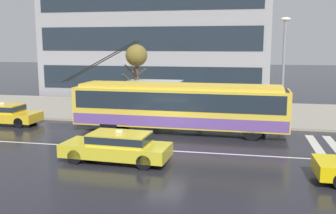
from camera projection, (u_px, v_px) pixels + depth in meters
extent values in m
plane|color=black|center=(160.00, 144.00, 19.45)|extent=(160.00, 160.00, 0.00)
cube|color=gray|center=(188.00, 111.00, 28.61)|extent=(80.00, 10.00, 0.14)
cube|color=beige|center=(316.00, 145.00, 19.14)|extent=(0.44, 4.40, 0.01)
cube|color=beige|center=(335.00, 146.00, 18.96)|extent=(0.44, 4.40, 0.01)
cube|color=silver|center=(155.00, 150.00, 18.29)|extent=(72.00, 0.14, 0.01)
cube|color=yellow|center=(179.00, 106.00, 21.91)|extent=(12.11, 2.74, 2.13)
cube|color=yellow|center=(179.00, 86.00, 21.72)|extent=(11.38, 2.48, 0.20)
cube|color=#1E2833|center=(179.00, 99.00, 21.84)|extent=(11.63, 2.76, 0.98)
cube|color=#6C4B9A|center=(179.00, 118.00, 22.02)|extent=(11.99, 2.77, 0.60)
cube|color=#1E2833|center=(289.00, 102.00, 20.54)|extent=(0.17, 2.19, 1.06)
cube|color=black|center=(286.00, 92.00, 20.48)|extent=(0.20, 1.90, 0.28)
cylinder|color=black|center=(102.00, 62.00, 22.88)|extent=(4.72, 0.16, 2.50)
cylinder|color=black|center=(98.00, 62.00, 22.20)|extent=(4.72, 0.16, 2.50)
cylinder|color=black|center=(252.00, 122.00, 22.23)|extent=(1.05, 0.32, 1.04)
cylinder|color=black|center=(252.00, 130.00, 20.12)|extent=(1.05, 0.32, 1.04)
cylinder|color=black|center=(122.00, 117.00, 23.96)|extent=(1.05, 0.32, 1.04)
cylinder|color=black|center=(109.00, 124.00, 21.85)|extent=(1.05, 0.32, 1.04)
cube|color=yellow|center=(6.00, 116.00, 24.10)|extent=(4.31, 1.80, 0.55)
cube|color=gold|center=(3.00, 108.00, 24.06)|extent=(2.33, 1.53, 0.48)
cube|color=#1E2833|center=(3.00, 108.00, 24.05)|extent=(2.38, 1.55, 0.31)
cube|color=silver|center=(2.00, 103.00, 24.01)|extent=(0.28, 0.16, 0.12)
cylinder|color=black|center=(33.00, 118.00, 24.59)|extent=(0.62, 0.21, 0.62)
cylinder|color=black|center=(19.00, 123.00, 23.09)|extent=(0.62, 0.21, 0.62)
cube|color=yellow|center=(116.00, 150.00, 16.47)|extent=(4.72, 2.03, 0.55)
cube|color=gold|center=(120.00, 138.00, 16.34)|extent=(2.58, 1.66, 0.48)
cube|color=#1E2833|center=(120.00, 138.00, 16.34)|extent=(2.63, 1.68, 0.31)
cube|color=silver|center=(120.00, 131.00, 16.29)|extent=(0.29, 0.18, 0.12)
cylinder|color=black|center=(75.00, 157.00, 16.14)|extent=(0.63, 0.23, 0.62)
cylinder|color=black|center=(92.00, 147.00, 17.64)|extent=(0.63, 0.23, 0.62)
cylinder|color=black|center=(144.00, 162.00, 15.37)|extent=(0.63, 0.23, 0.62)
cylinder|color=black|center=(155.00, 152.00, 16.87)|extent=(0.63, 0.23, 0.62)
cylinder|color=black|center=(331.00, 167.00, 14.80)|extent=(0.62, 0.21, 0.62)
cylinder|color=gray|center=(177.00, 101.00, 24.82)|extent=(0.08, 0.08, 2.37)
cylinder|color=gray|center=(129.00, 100.00, 25.46)|extent=(0.08, 0.08, 2.37)
cylinder|color=gray|center=(180.00, 99.00, 26.14)|extent=(0.08, 0.08, 2.37)
cylinder|color=gray|center=(135.00, 97.00, 26.78)|extent=(0.08, 0.08, 2.37)
cube|color=#99ADB2|center=(157.00, 97.00, 26.45)|extent=(3.08, 0.04, 1.90)
cube|color=#B2B2B7|center=(155.00, 81.00, 25.60)|extent=(3.54, 1.66, 0.08)
cube|color=brown|center=(156.00, 109.00, 26.25)|extent=(2.27, 0.36, 0.08)
cylinder|color=brown|center=(231.00, 111.00, 25.71)|extent=(0.14, 0.14, 0.79)
cylinder|color=brown|center=(230.00, 112.00, 25.58)|extent=(0.14, 0.14, 0.79)
cylinder|color=gray|center=(231.00, 101.00, 25.53)|extent=(0.47, 0.47, 0.60)
sphere|color=#C4A28D|center=(231.00, 95.00, 25.47)|extent=(0.22, 0.22, 0.22)
cone|color=red|center=(232.00, 91.00, 25.52)|extent=(1.53, 1.53, 0.30)
cylinder|color=#333333|center=(232.00, 99.00, 25.60)|extent=(0.02, 0.02, 0.76)
cylinder|color=navy|center=(156.00, 112.00, 25.19)|extent=(0.14, 0.14, 0.88)
cylinder|color=navy|center=(157.00, 112.00, 25.34)|extent=(0.14, 0.14, 0.88)
cylinder|color=navy|center=(156.00, 101.00, 25.15)|extent=(0.40, 0.40, 0.57)
sphere|color=tan|center=(156.00, 95.00, 25.09)|extent=(0.22, 0.22, 0.22)
cylinder|color=#252427|center=(198.00, 112.00, 25.45)|extent=(0.14, 0.14, 0.80)
cylinder|color=#252427|center=(201.00, 112.00, 25.45)|extent=(0.14, 0.14, 0.80)
cylinder|color=gray|center=(200.00, 101.00, 25.34)|extent=(0.42, 0.42, 0.61)
sphere|color=#E2AC8D|center=(200.00, 95.00, 25.27)|extent=(0.21, 0.21, 0.21)
cone|color=#CD286A|center=(202.00, 91.00, 25.23)|extent=(1.28, 1.28, 0.30)
cylinder|color=#333333|center=(202.00, 99.00, 25.31)|extent=(0.02, 0.02, 0.75)
cylinder|color=black|center=(265.00, 117.00, 23.62)|extent=(0.14, 0.14, 0.81)
cylinder|color=black|center=(263.00, 117.00, 23.57)|extent=(0.14, 0.14, 0.81)
cylinder|color=#3D412C|center=(264.00, 106.00, 23.48)|extent=(0.49, 0.49, 0.56)
sphere|color=tan|center=(265.00, 100.00, 23.42)|extent=(0.24, 0.24, 0.24)
cone|color=black|center=(263.00, 95.00, 23.33)|extent=(1.55, 1.55, 0.30)
cylinder|color=#333333|center=(263.00, 104.00, 23.42)|extent=(0.02, 0.02, 0.75)
cylinder|color=gray|center=(283.00, 74.00, 22.80)|extent=(0.16, 0.16, 6.16)
ellipsoid|color=silver|center=(286.00, 19.00, 22.28)|extent=(0.60, 0.32, 0.24)
cylinder|color=brown|center=(137.00, 90.00, 26.08)|extent=(0.28, 0.28, 3.51)
cylinder|color=#4D3B2F|center=(135.00, 72.00, 25.30)|extent=(0.29, 1.25, 0.94)
cylinder|color=#503C39|center=(135.00, 77.00, 25.64)|extent=(0.25, 0.75, 0.85)
cylinder|color=brown|center=(131.00, 71.00, 26.38)|extent=(1.20, 0.96, 0.88)
cylinder|color=#4A412E|center=(130.00, 80.00, 25.58)|extent=(0.84, 1.07, 0.97)
cylinder|color=brown|center=(141.00, 72.00, 25.66)|extent=(0.81, 0.45, 0.60)
sphere|color=brown|center=(136.00, 55.00, 25.70)|extent=(1.47, 1.47, 1.47)
cube|color=#1E2833|center=(147.00, 78.00, 35.05)|extent=(20.48, 0.06, 2.12)
cube|color=#1E2833|center=(147.00, 39.00, 34.48)|extent=(20.48, 0.06, 2.12)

